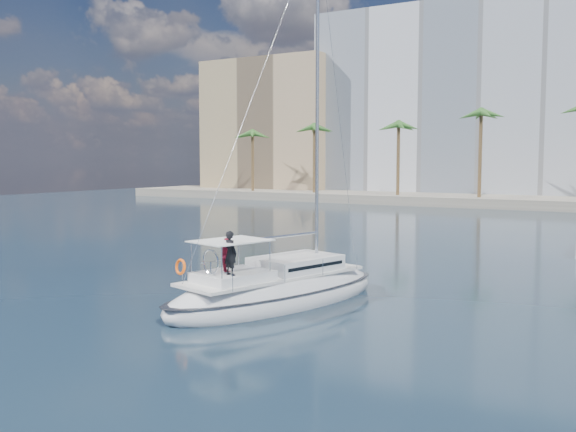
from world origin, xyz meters
The scene contains 8 objects.
ground centered at (0.00, 0.00, 0.00)m, with size 160.00×160.00×0.00m, color black.
quay centered at (0.00, 61.00, 0.60)m, with size 120.00×14.00×1.20m, color gray.
building_modern centered at (-12.00, 73.00, 14.00)m, with size 42.00×16.00×28.00m, color silver.
building_tan_left centered at (-42.00, 69.00, 11.00)m, with size 22.00×14.00×22.00m, color tan.
palm_left centered at (-34.00, 57.00, 10.28)m, with size 3.60×3.60×12.30m.
palm_centre centered at (0.00, 57.00, 10.28)m, with size 3.60×3.60×12.30m.
main_sloop centered at (0.64, -1.42, 0.52)m, with size 6.39×11.60×16.42m.
seagull centered at (-2.64, 7.03, 0.53)m, with size 1.00×0.43×0.19m.
Camera 1 is at (14.01, -23.43, 5.88)m, focal length 40.00 mm.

